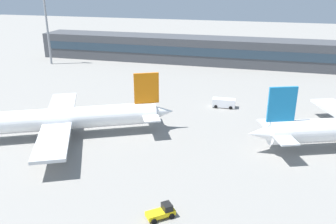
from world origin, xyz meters
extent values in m
plane|color=gray|center=(0.00, 40.00, 0.00)|extent=(400.00, 400.00, 0.00)
cube|color=#3F4247|center=(0.00, 99.11, 4.50)|extent=(123.00, 12.00, 9.00)
cube|color=#263847|center=(0.00, 93.06, 4.95)|extent=(116.85, 0.16, 2.80)
cylinder|color=white|center=(-17.95, 29.23, 3.56)|extent=(36.70, 20.70, 4.10)
cone|color=white|center=(0.98, 38.46, 3.56)|extent=(4.94, 4.38, 2.87)
cube|color=orange|center=(-1.95, 37.03, 8.58)|extent=(4.44, 2.43, 5.93)
cube|color=silver|center=(-1.66, 37.17, 3.78)|extent=(7.44, 11.02, 0.26)
cube|color=silver|center=(-16.98, 29.70, 3.24)|extent=(18.84, 31.36, 0.54)
cylinder|color=gray|center=(-19.82, 35.52, 1.72)|extent=(4.05, 3.45, 2.16)
cylinder|color=gray|center=(-14.14, 23.89, 1.72)|extent=(4.05, 3.45, 2.16)
cylinder|color=black|center=(-17.24, 32.70, 0.54)|extent=(1.16, 0.86, 1.08)
cylinder|color=black|center=(-14.78, 27.65, 0.54)|extent=(1.16, 0.86, 1.08)
cone|color=white|center=(19.50, 32.61, 3.59)|extent=(4.91, 4.22, 2.90)
cube|color=#197FBF|center=(22.56, 33.82, 8.66)|extent=(4.60, 2.13, 5.99)
cube|color=silver|center=(22.26, 33.70, 3.81)|extent=(6.84, 11.25, 0.26)
cube|color=yellow|center=(8.14, 11.36, 0.65)|extent=(3.73, 3.44, 0.60)
cube|color=black|center=(8.83, 11.93, 1.30)|extent=(1.74, 1.78, 0.90)
cylinder|color=black|center=(9.56, 11.52, 0.35)|extent=(0.70, 0.64, 0.70)
cylinder|color=black|center=(8.57, 12.72, 0.35)|extent=(0.70, 0.64, 0.70)
cylinder|color=black|center=(7.70, 9.99, 0.35)|extent=(0.70, 0.64, 0.70)
cylinder|color=black|center=(6.71, 11.20, 0.35)|extent=(0.70, 0.64, 0.70)
cube|color=white|center=(11.17, 54.01, 1.13)|extent=(5.26, 2.16, 1.90)
cube|color=#1E2633|center=(13.17, 54.07, 1.63)|extent=(0.22, 1.90, 0.70)
cylinder|color=black|center=(12.90, 53.04, 0.38)|extent=(0.77, 0.30, 0.76)
cylinder|color=black|center=(12.84, 55.08, 0.38)|extent=(0.77, 0.30, 0.76)
cylinder|color=black|center=(9.51, 52.94, 0.38)|extent=(0.77, 0.30, 0.76)
cylinder|color=black|center=(9.44, 54.98, 0.38)|extent=(0.77, 0.30, 0.76)
cylinder|color=gray|center=(-52.81, 83.67, 11.82)|extent=(0.70, 0.70, 23.64)
camera|label=1|loc=(18.35, -23.36, 27.80)|focal=37.39mm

